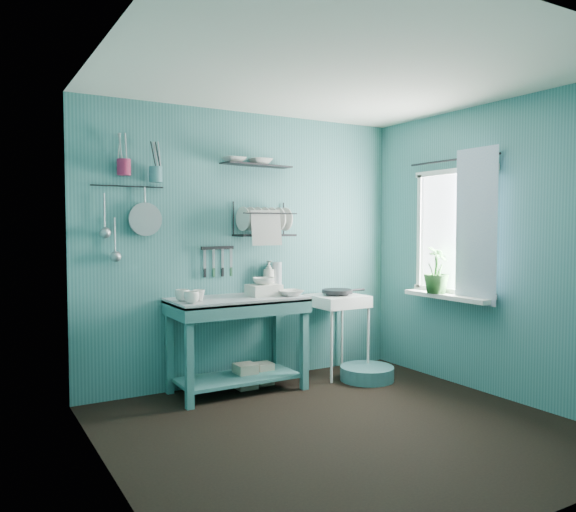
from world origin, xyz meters
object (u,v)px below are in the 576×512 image
potted_plant (436,270)px  storage_tin_large (246,376)px  mug_mid (199,295)px  hotplate_stand (337,335)px  utensil_cup_teal (156,174)px  colander (145,219)px  utensil_cup_magenta (124,167)px  floor_basin (367,373)px  work_counter (238,344)px  storage_tin_small (264,373)px  frying_pan (337,291)px  water_bottle (277,277)px  wash_tub (264,290)px  mug_left (192,297)px  mug_right (182,295)px  soap_bottle (269,276)px  dish_rack (265,219)px

potted_plant → storage_tin_large: size_ratio=1.97×
mug_mid → hotplate_stand: size_ratio=0.13×
utensil_cup_teal → storage_tin_large: size_ratio=0.59×
colander → storage_tin_large: bearing=-12.7°
hotplate_stand → utensil_cup_magenta: 2.52m
mug_mid → storage_tin_large: 0.91m
colander → utensil_cup_magenta: bearing=-170.5°
mug_mid → floor_basin: bearing=-8.3°
work_counter → storage_tin_large: (0.10, 0.05, -0.31)m
storage_tin_small → mug_mid: bearing=-168.4°
frying_pan → utensil_cup_magenta: (-1.99, 0.19, 1.11)m
mug_mid → water_bottle: 0.95m
colander → water_bottle: bearing=-0.8°
hotplate_stand → storage_tin_large: (-0.98, 0.03, -0.28)m
utensil_cup_teal → potted_plant: (2.37, -0.86, -0.84)m
wash_tub → storage_tin_large: bearing=155.0°
mug_left → floor_basin: mug_left is taller
wash_tub → water_bottle: (0.27, 0.24, 0.09)m
mug_right → storage_tin_large: size_ratio=0.56×
potted_plant → storage_tin_large: 2.00m
storage_tin_large → storage_tin_small: size_ratio=1.10×
soap_bottle → dish_rack: (-0.07, -0.04, 0.54)m
mug_left → utensil_cup_teal: (-0.17, 0.37, 1.00)m
dish_rack → utensil_cup_teal: 1.07m
water_bottle → utensil_cup_magenta: size_ratio=2.15×
dish_rack → utensil_cup_magenta: (-1.27, 0.05, 0.41)m
work_counter → utensil_cup_magenta: 1.78m
floor_basin → mug_right: bearing=170.3°
colander → potted_plant: bearing=-19.9°
storage_tin_large → hotplate_stand: bearing=-1.9°
mug_left → mug_mid: bearing=45.0°
mug_left → water_bottle: (1.00, 0.38, 0.09)m
utensil_cup_magenta → storage_tin_large: (1.01, -0.16, -1.82)m
colander → utensil_cup_teal: bearing=-19.6°
soap_bottle → mug_left: bearing=-158.2°
wash_tub → potted_plant: size_ratio=0.65×
storage_tin_large → storage_tin_small: bearing=8.5°
soap_bottle → utensil_cup_magenta: 1.64m
mug_left → floor_basin: 1.88m
potted_plant → wash_tub: bearing=156.8°
potted_plant → storage_tin_small: 1.86m
work_counter → colander: bearing=173.1°
utensil_cup_magenta → storage_tin_large: size_ratio=0.59×
mug_left → floor_basin: bearing=-4.5°
mug_left → colander: colander is taller
utensil_cup_magenta → hotplate_stand: bearing=-5.5°
hotplate_stand → colander: bearing=178.4°
wash_tub → utensil_cup_magenta: utensil_cup_magenta is taller
work_counter → storage_tin_small: (0.30, 0.08, -0.32)m
wash_tub → floor_basin: bearing=-15.9°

